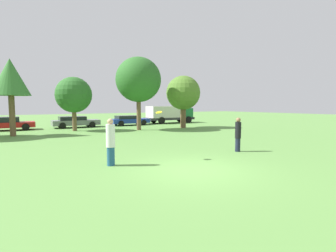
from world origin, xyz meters
The scene contains 12 objects.
ground_plane centered at (0.00, 0.00, 0.00)m, with size 120.00×120.00×0.00m, color #5B8E42.
person_thrower centered at (-2.27, 2.15, 0.91)m, with size 0.34×0.34×1.80m.
person_catcher centered at (4.05, 1.68, 0.87)m, with size 0.29×0.29×1.68m.
frisbee centered at (-0.23, 2.04, 2.00)m, with size 0.28×0.27×0.12m.
tree_1 centered at (-5.34, 14.82, 4.25)m, with size 2.67×2.67×5.66m.
tree_2 centered at (-0.66, 16.33, 3.15)m, with size 3.12×3.12×4.74m.
tree_3 centered at (4.51, 14.04, 4.55)m, with size 4.08×4.08×6.59m.
tree_4 centered at (9.31, 13.85, 3.45)m, with size 3.39×3.39×5.19m.
parked_car_red centered at (-5.71, 19.97, 0.64)m, with size 4.21×2.04×1.21m.
parked_car_grey centered at (0.12, 19.88, 0.60)m, with size 4.59×2.09×1.13m.
parked_car_blue centered at (5.93, 19.66, 0.59)m, with size 4.36×2.02×1.09m.
delivery_truck_green centered at (11.67, 20.25, 1.20)m, with size 6.37×2.42×2.12m.
Camera 1 is at (-5.45, -7.12, 2.31)m, focal length 27.28 mm.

